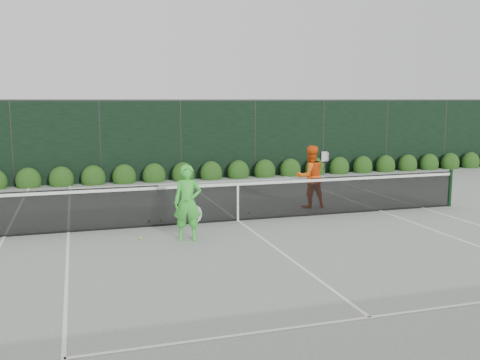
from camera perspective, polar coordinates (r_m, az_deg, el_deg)
name	(u,v)px	position (r m, az deg, el deg)	size (l,w,h in m)	color
ground	(238,221)	(13.63, -0.23, -4.37)	(80.00, 80.00, 0.00)	gray
tennis_net	(237,200)	(13.52, -0.33, -2.18)	(12.90, 0.10, 1.07)	#113417
player_woman	(188,203)	(11.71, -5.60, -2.43)	(0.69, 0.54, 1.66)	#3FD33D
player_man	(310,177)	(15.30, 7.52, 0.36)	(0.92, 0.70, 1.77)	orange
court_lines	(238,221)	(13.63, -0.23, -4.34)	(11.03, 23.83, 0.01)	white
windscreen_fence	(277,176)	(10.83, 3.94, 0.39)	(32.00, 21.07, 3.06)	black
hedge_row	(183,174)	(20.43, -6.09, 0.60)	(31.66, 0.65, 0.94)	#17340E
tennis_balls	(177,222)	(13.41, -6.71, -4.50)	(3.19, 1.94, 0.07)	#ACDE31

